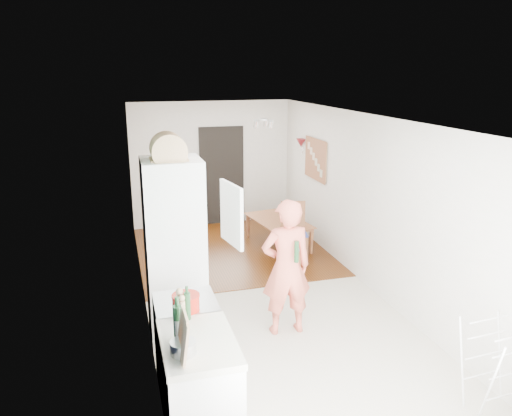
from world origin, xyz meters
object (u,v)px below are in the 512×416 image
dining_table (280,235)px  dining_chair (294,232)px  stool (290,261)px  drying_rack (496,368)px  person (286,256)px

dining_table → dining_chair: dining_chair is taller
stool → drying_rack: drying_rack is taller
dining_table → drying_rack: (0.48, -4.85, 0.23)m
stool → drying_rack: (0.74, -3.57, 0.22)m
dining_table → drying_rack: size_ratio=1.34×
dining_table → stool: stool is taller
dining_chair → stool: dining_chair is taller
drying_rack → dining_table: bearing=91.5°
person → dining_chair: size_ratio=2.03×
dining_table → dining_chair: (0.01, -0.74, 0.28)m
dining_table → dining_chair: 0.79m
drying_rack → dining_chair: bearing=92.4°
person → stool: 1.93m
dining_chair → drying_rack: (0.47, -4.11, -0.05)m
person → dining_chair: (0.91, 2.19, -0.50)m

